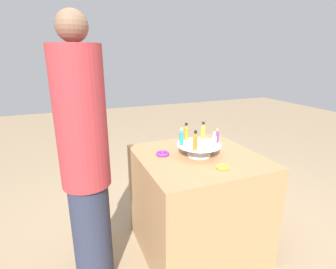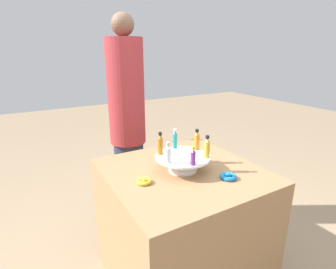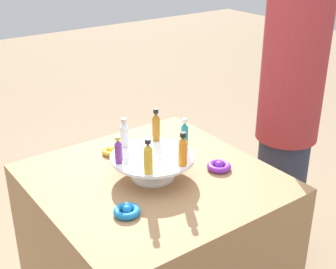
# 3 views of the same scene
# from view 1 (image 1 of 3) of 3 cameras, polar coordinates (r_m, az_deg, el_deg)

# --- Properties ---
(ground_plane) EXTENTS (12.00, 12.00, 0.00)m
(ground_plane) POSITION_cam_1_polar(r_m,az_deg,el_deg) (2.33, 6.00, -22.72)
(ground_plane) COLOR #997F60
(party_table) EXTENTS (0.86, 0.86, 0.78)m
(party_table) POSITION_cam_1_polar(r_m,az_deg,el_deg) (2.10, 6.33, -14.50)
(party_table) COLOR #9E754C
(party_table) RESTS_ON ground_plane
(display_stand) EXTENTS (0.32, 0.32, 0.09)m
(display_stand) POSITION_cam_1_polar(r_m,az_deg,el_deg) (1.91, 6.77, -2.78)
(display_stand) COLOR white
(display_stand) RESTS_ON party_table
(bottle_clear) EXTENTS (0.03, 0.03, 0.12)m
(bottle_clear) POSITION_cam_1_polar(r_m,az_deg,el_deg) (1.80, 10.01, -1.38)
(bottle_clear) COLOR silver
(bottle_clear) RESTS_ON display_stand
(bottle_purple) EXTENTS (0.03, 0.03, 0.10)m
(bottle_purple) POSITION_cam_1_polar(r_m,az_deg,el_deg) (1.93, 10.61, -0.39)
(bottle_purple) COLOR #702D93
(bottle_purple) RESTS_ON display_stand
(bottle_gold) EXTENTS (0.03, 0.03, 0.13)m
(bottle_gold) POSITION_cam_1_polar(r_m,az_deg,el_deg) (2.00, 7.64, 0.79)
(bottle_gold) COLOR gold
(bottle_gold) RESTS_ON display_stand
(bottle_orange) EXTENTS (0.03, 0.03, 0.13)m
(bottle_orange) POSITION_cam_1_polar(r_m,az_deg,el_deg) (1.96, 3.97, 0.55)
(bottle_orange) COLOR orange
(bottle_orange) RESTS_ON display_stand
(bottle_teal) EXTENTS (0.03, 0.03, 0.12)m
(bottle_teal) POSITION_cam_1_polar(r_m,az_deg,el_deg) (1.84, 2.92, -0.60)
(bottle_teal) COLOR teal
(bottle_teal) RESTS_ON display_stand
(bottle_amber) EXTENTS (0.03, 0.03, 0.13)m
(bottle_amber) POSITION_cam_1_polar(r_m,az_deg,el_deg) (1.75, 5.96, -1.44)
(bottle_amber) COLOR #AD6B19
(bottle_amber) RESTS_ON display_stand
(ribbon_bow_gold) EXTENTS (0.08, 0.08, 0.03)m
(ribbon_bow_gold) POSITION_cam_1_polar(r_m,az_deg,el_deg) (1.73, 11.76, -6.94)
(ribbon_bow_gold) COLOR gold
(ribbon_bow_gold) RESTS_ON party_table
(ribbon_bow_blue) EXTENTS (0.09, 0.09, 0.03)m
(ribbon_bow_blue) POSITION_cam_1_polar(r_m,az_deg,el_deg) (2.15, 9.67, -2.01)
(ribbon_bow_blue) COLOR blue
(ribbon_bow_blue) RESTS_ON party_table
(ribbon_bow_purple) EXTENTS (0.09, 0.09, 0.03)m
(ribbon_bow_purple) POSITION_cam_1_polar(r_m,az_deg,el_deg) (1.92, -1.18, -4.15)
(ribbon_bow_purple) COLOR purple
(ribbon_bow_purple) RESTS_ON party_table
(person_figure) EXTENTS (0.29, 0.29, 1.71)m
(person_figure) POSITION_cam_1_polar(r_m,az_deg,el_deg) (1.66, -17.58, -5.68)
(person_figure) COLOR #282D42
(person_figure) RESTS_ON ground_plane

